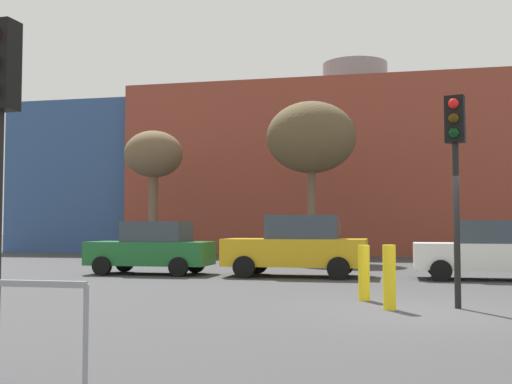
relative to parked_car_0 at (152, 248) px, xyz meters
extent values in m
plane|color=#38383A|center=(8.30, -7.51, -0.85)|extent=(200.00, 200.00, 0.00)
cube|color=brown|center=(5.44, 19.99, 3.99)|extent=(25.56, 11.47, 9.69)
cube|color=#2D4C7F|center=(-11.39, 19.99, 3.73)|extent=(8.10, 10.32, 9.18)
cylinder|color=slate|center=(5.44, 19.99, 9.84)|extent=(4.00, 4.00, 2.00)
cube|color=#1E662D|center=(-0.06, 0.00, -0.17)|extent=(3.96, 1.70, 0.75)
cube|color=#333D47|center=(0.17, 0.00, 0.53)|extent=(1.98, 1.51, 0.66)
cylinder|color=black|center=(-1.34, -0.87, -0.55)|extent=(0.60, 0.21, 0.60)
cylinder|color=black|center=(-1.34, 0.87, -0.55)|extent=(0.60, 0.21, 0.60)
cylinder|color=black|center=(1.21, -0.87, -0.55)|extent=(0.60, 0.21, 0.60)
cylinder|color=black|center=(1.21, 0.87, -0.55)|extent=(0.60, 0.21, 0.60)
cube|color=gold|center=(4.72, 0.00, -0.10)|extent=(4.38, 1.88, 0.83)
cube|color=#333D47|center=(4.98, 0.00, 0.68)|extent=(2.19, 1.67, 0.73)
cylinder|color=black|center=(3.31, -0.96, -0.52)|extent=(0.67, 0.23, 0.67)
cylinder|color=black|center=(3.31, 0.96, -0.52)|extent=(0.67, 0.23, 0.67)
cylinder|color=black|center=(6.12, -0.96, -0.52)|extent=(0.67, 0.23, 0.67)
cylinder|color=black|center=(6.12, 0.96, -0.52)|extent=(0.67, 0.23, 0.67)
cube|color=white|center=(10.28, 0.00, -0.17)|extent=(3.99, 1.71, 0.76)
cube|color=#333D47|center=(10.51, 0.00, 0.54)|extent=(1.99, 1.52, 0.66)
cylinder|color=black|center=(8.99, -0.87, -0.55)|extent=(0.61, 0.21, 0.61)
cylinder|color=black|center=(8.99, 0.87, -0.55)|extent=(0.61, 0.21, 0.61)
cylinder|color=black|center=(8.87, -6.98, 0.71)|extent=(0.12, 0.12, 3.14)
cube|color=black|center=(8.87, -6.98, 2.73)|extent=(0.41, 0.32, 0.90)
sphere|color=red|center=(8.84, -7.12, 3.01)|extent=(0.20, 0.20, 0.20)
sphere|color=#3C2905|center=(8.84, -7.12, 2.73)|extent=(0.20, 0.20, 0.20)
sphere|color=black|center=(8.84, -7.12, 2.45)|extent=(0.20, 0.20, 0.20)
cylinder|color=brown|center=(4.16, 8.41, 1.36)|extent=(0.34, 0.34, 4.42)
ellipsoid|color=brown|center=(4.16, 8.41, 4.67)|extent=(3.98, 3.98, 3.19)
cylinder|color=brown|center=(-3.74, 9.58, 1.30)|extent=(0.45, 0.45, 4.31)
ellipsoid|color=brown|center=(-3.74, 9.58, 4.25)|extent=(2.86, 2.86, 2.28)
cylinder|color=yellow|center=(7.62, -7.46, -0.25)|extent=(0.24, 0.24, 1.20)
cylinder|color=yellow|center=(7.09, -6.04, -0.28)|extent=(0.24, 0.24, 1.15)
cylinder|color=gray|center=(4.96, -14.17, -0.35)|extent=(0.05, 0.05, 1.00)
camera|label=1|loc=(7.71, -19.54, 0.67)|focal=44.58mm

